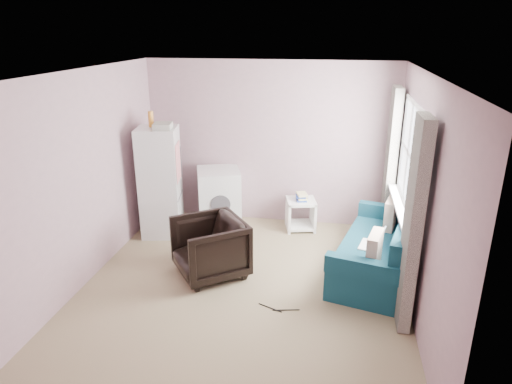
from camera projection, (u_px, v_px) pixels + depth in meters
The scene contains 8 objects.
room at pixel (244, 188), 5.05m from camera, with size 3.84×4.24×2.54m.
armchair at pixel (210, 245), 5.62m from camera, with size 0.79×0.74×0.81m, color black.
fridge at pixel (160, 182), 6.63m from camera, with size 0.65×0.65×1.84m.
washing_machine at pixel (219, 196), 7.06m from camera, with size 0.80×0.80×0.90m.
side_table at pixel (301, 212), 6.97m from camera, with size 0.51×0.51×0.58m.
sofa at pixel (382, 252), 5.67m from camera, with size 1.28×2.02×0.84m.
window_dressing at pixel (400, 189), 5.46m from camera, with size 0.17×2.62×2.18m.
floor_cables at pixel (278, 309), 5.03m from camera, with size 0.47×0.13×0.01m.
Camera 1 is at (0.98, -4.66, 2.93)m, focal length 32.00 mm.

